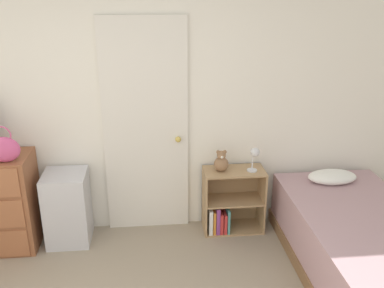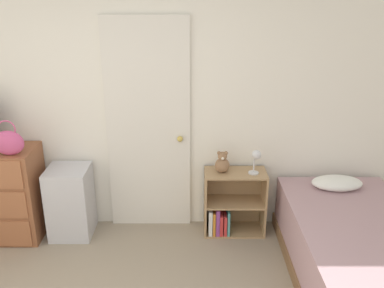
# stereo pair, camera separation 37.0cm
# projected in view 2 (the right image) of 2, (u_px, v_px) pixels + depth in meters

# --- Properties ---
(wall_back) EXTENTS (10.00, 0.06, 2.55)m
(wall_back) POSITION_uv_depth(u_px,v_px,m) (122.00, 104.00, 4.09)
(wall_back) COLOR white
(wall_back) RESTS_ON ground_plane
(door_closed) EXTENTS (0.81, 0.09, 2.10)m
(door_closed) POSITION_uv_depth(u_px,v_px,m) (148.00, 128.00, 4.12)
(door_closed) COLOR silver
(door_closed) RESTS_ON ground_plane
(handbag) EXTENTS (0.28, 0.12, 0.32)m
(handbag) POSITION_uv_depth(u_px,v_px,m) (9.00, 142.00, 3.78)
(handbag) COLOR #C64C7F
(handbag) RESTS_ON dresser
(storage_bin) EXTENTS (0.40, 0.40, 0.71)m
(storage_bin) POSITION_uv_depth(u_px,v_px,m) (71.00, 202.00, 4.18)
(storage_bin) COLOR silver
(storage_bin) RESTS_ON ground_plane
(bookshelf) EXTENTS (0.60, 0.31, 0.65)m
(bookshelf) POSITION_uv_depth(u_px,v_px,m) (229.00, 207.00, 4.26)
(bookshelf) COLOR tan
(bookshelf) RESTS_ON ground_plane
(teddy_bear) EXTENTS (0.14, 0.14, 0.22)m
(teddy_bear) POSITION_uv_depth(u_px,v_px,m) (222.00, 163.00, 4.08)
(teddy_bear) COLOR #8C6647
(teddy_bear) RESTS_ON bookshelf
(desk_lamp) EXTENTS (0.11, 0.11, 0.24)m
(desk_lamp) POSITION_uv_depth(u_px,v_px,m) (256.00, 158.00, 4.02)
(desk_lamp) COLOR silver
(desk_lamp) RESTS_ON bookshelf
(bed) EXTENTS (1.06, 1.93, 0.65)m
(bed) POSITION_uv_depth(u_px,v_px,m) (359.00, 254.00, 3.50)
(bed) COLOR brown
(bed) RESTS_ON ground_plane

